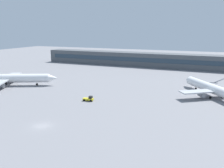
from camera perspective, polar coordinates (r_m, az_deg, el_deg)
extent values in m
plane|color=gray|center=(99.05, -1.36, -1.57)|extent=(400.00, 400.00, 0.00)
cube|color=#4C5156|center=(163.84, 8.88, 5.60)|extent=(150.11, 12.00, 9.00)
cube|color=#263847|center=(157.97, 8.34, 5.52)|extent=(142.60, 0.16, 2.80)
cylinder|color=white|center=(116.41, -23.18, 1.22)|extent=(34.11, 18.77, 3.79)
cone|color=white|center=(110.90, -13.65, 1.37)|extent=(5.31, 5.04, 3.60)
cube|color=silver|center=(116.83, -23.62, 1.07)|extent=(17.11, 29.12, 0.50)
cylinder|color=gray|center=(111.67, -24.65, -0.26)|extent=(3.74, 3.17, 2.00)
cylinder|color=gray|center=(122.57, -22.57, 1.00)|extent=(3.74, 3.17, 2.00)
cylinder|color=black|center=(113.08, -17.10, -0.07)|extent=(1.07, 0.79, 1.00)
cylinder|color=black|center=(115.34, -24.43, -0.41)|extent=(1.07, 0.79, 1.00)
cylinder|color=black|center=(120.04, -23.52, 0.15)|extent=(1.07, 0.79, 1.00)
cylinder|color=white|center=(96.72, 22.61, -1.11)|extent=(21.88, 27.96, 3.40)
cone|color=white|center=(111.08, 17.34, 0.99)|extent=(4.82, 4.93, 3.23)
cube|color=silver|center=(96.09, 22.91, -1.39)|extent=(24.17, 19.41, 0.45)
cylinder|color=gray|center=(93.35, 20.17, -2.36)|extent=(3.14, 3.37, 1.79)
cylinder|color=black|center=(106.32, 18.98, -1.02)|extent=(0.82, 0.93, 0.90)
cylinder|color=black|center=(97.31, 24.21, -2.70)|extent=(0.82, 0.93, 0.90)
cylinder|color=black|center=(94.58, 21.97, -2.92)|extent=(0.82, 0.93, 0.90)
cube|color=yellow|center=(85.41, -5.58, -3.52)|extent=(3.80, 2.08, 0.60)
cube|color=black|center=(84.95, -5.01, -3.14)|extent=(1.32, 1.56, 0.90)
cylinder|color=black|center=(84.41, -4.97, -3.91)|extent=(0.73, 0.36, 0.70)
cylinder|color=black|center=(85.83, -4.65, -3.63)|extent=(0.73, 0.36, 0.70)
cylinder|color=black|center=(85.18, -6.51, -3.80)|extent=(0.73, 0.36, 0.70)
cylinder|color=black|center=(86.59, -6.16, -3.51)|extent=(0.73, 0.36, 0.70)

